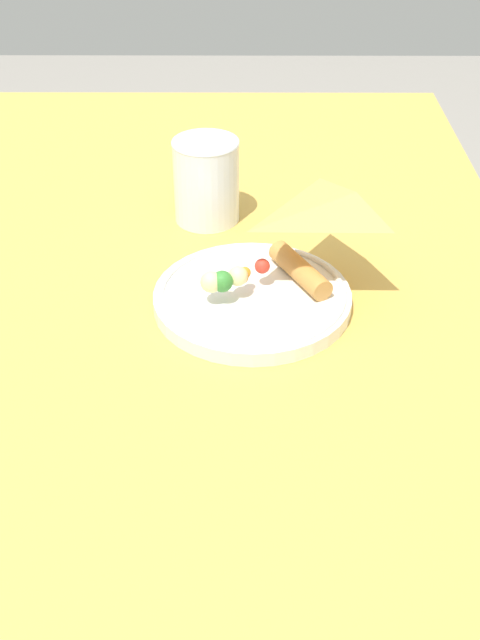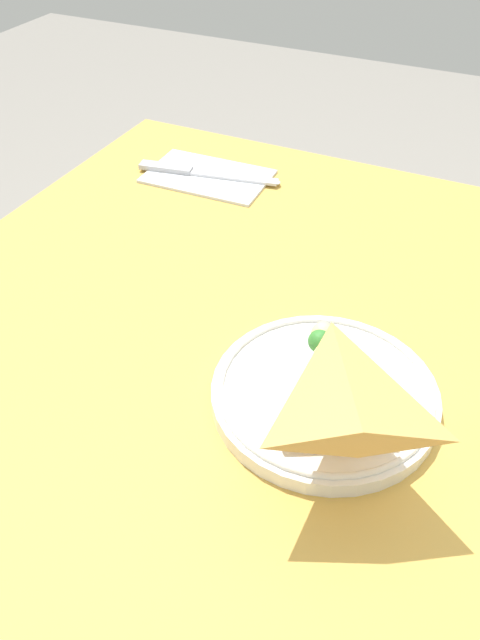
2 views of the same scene
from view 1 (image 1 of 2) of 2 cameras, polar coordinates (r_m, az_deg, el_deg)
The scene contains 4 objects.
ground_plane at distance 1.43m, azimuth -3.04°, elevation -20.82°, with size 6.00×6.00×0.00m, color gray.
dining_table at distance 0.98m, azimuth -4.13°, elevation -1.07°, with size 1.15×0.81×0.70m.
plate_pizza at distance 0.86m, azimuth 0.88°, elevation 1.90°, with size 0.21×0.21×0.05m.
milk_glass at distance 1.01m, azimuth -2.40°, elevation 9.60°, with size 0.08×0.08×0.10m.
Camera 1 is at (-0.79, -0.07, 1.19)m, focal length 45.00 mm.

